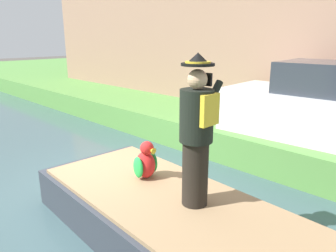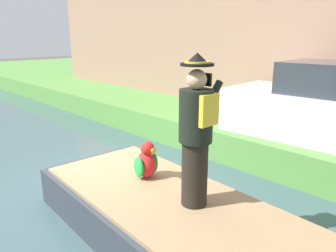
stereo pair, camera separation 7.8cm
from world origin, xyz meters
name	(u,v)px [view 1 (the left image)]	position (x,y,z in m)	size (l,w,h in m)	color
ground_plane	(92,196)	(0.00, 0.00, 0.00)	(80.00, 80.00, 0.00)	#4C4742
canal_water	(92,193)	(0.00, 0.00, 0.05)	(5.23, 48.00, 0.10)	#3D565B
grass_bank_far	(287,108)	(7.65, 0.00, 0.38)	(10.06, 48.00, 0.77)	#568E42
boat	(168,217)	(0.00, -1.91, 0.40)	(2.01, 4.29, 0.61)	#333842
person_pirate	(197,133)	(0.12, -2.27, 1.64)	(0.61, 0.42, 1.85)	black
parrot_plush	(146,162)	(0.19, -1.26, 0.95)	(0.36, 0.34, 0.57)	red
parked_car_white	(330,108)	(3.84, -2.54, 1.40)	(1.91, 4.09, 1.50)	white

